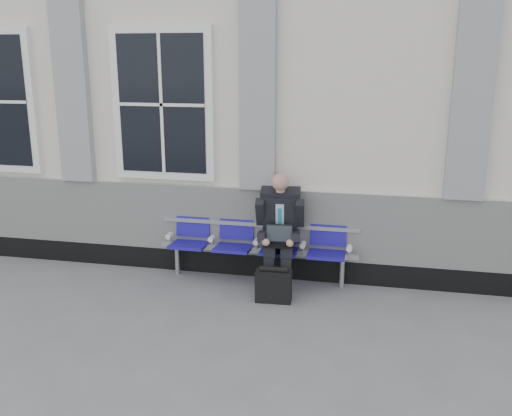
# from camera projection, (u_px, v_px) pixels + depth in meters

# --- Properties ---
(ground) EXTENTS (70.00, 70.00, 0.00)m
(ground) POSITION_uv_depth(u_px,v_px,m) (97.00, 311.00, 6.59)
(ground) COLOR slate
(ground) RESTS_ON ground
(station_building) EXTENTS (14.40, 4.40, 4.49)m
(station_building) POSITION_uv_depth(u_px,v_px,m) (187.00, 96.00, 9.30)
(station_building) COLOR silver
(station_building) RESTS_ON ground
(bench) EXTENTS (2.60, 0.47, 0.91)m
(bench) POSITION_uv_depth(u_px,v_px,m) (258.00, 240.00, 7.37)
(bench) COLOR #9EA0A3
(bench) RESTS_ON ground
(businessman) EXTENTS (0.62, 0.84, 1.48)m
(businessman) POSITION_uv_depth(u_px,v_px,m) (280.00, 227.00, 7.11)
(businessman) COLOR black
(businessman) RESTS_ON ground
(briefcase) EXTENTS (0.44, 0.21, 0.44)m
(briefcase) POSITION_uv_depth(u_px,v_px,m) (274.00, 286.00, 6.80)
(briefcase) COLOR black
(briefcase) RESTS_ON ground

